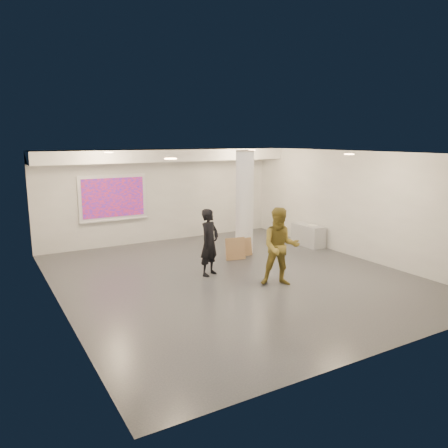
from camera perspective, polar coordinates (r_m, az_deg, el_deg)
floor at (r=10.79m, az=1.07°, el=-6.89°), size 8.00×9.00×0.01m
ceiling at (r=10.26m, az=1.13°, el=9.25°), size 8.00×9.00×0.01m
wall_back at (r=14.42m, az=-8.20°, el=3.71°), size 8.00×0.01×3.00m
wall_front at (r=7.06m, az=20.40°, el=-4.68°), size 8.00×0.01×3.00m
wall_left at (r=9.06m, az=-21.11°, el=-1.32°), size 0.01×9.00×3.00m
wall_right at (r=12.92m, az=16.49°, el=2.51°), size 0.01×9.00×3.00m
soffit_band at (r=13.80m, az=-7.49°, el=8.90°), size 8.00×1.10×0.36m
downlight_nw at (r=11.70m, az=-14.82°, el=9.03°), size 0.22×0.22×0.02m
downlight_ne at (r=13.55m, az=3.67°, el=9.61°), size 0.22×0.22×0.02m
downlight_sw at (r=7.92m, az=-7.00°, el=8.46°), size 0.22×0.22×0.02m
downlight_se at (r=10.46m, az=16.04°, el=8.75°), size 0.22×0.22×0.02m
column at (r=12.71m, az=2.70°, el=2.82°), size 0.52×0.52×3.00m
projection_screen at (r=13.86m, az=-14.28°, el=3.29°), size 2.10×0.13×1.42m
credenza at (r=14.02m, az=10.93°, el=-1.43°), size 0.48×1.15×0.67m
papers_stack at (r=13.87m, az=11.45°, el=-0.15°), size 0.29×0.33×0.02m
cardboard_back at (r=12.57m, az=2.68°, el=-3.03°), size 0.48×0.14×0.52m
cardboard_front at (r=12.17m, az=1.49°, el=-3.25°), size 0.58×0.25×0.62m
woman at (r=10.71m, az=-1.91°, el=-2.41°), size 0.72×0.63×1.66m
man at (r=10.04m, az=7.37°, el=-2.98°), size 1.10×1.03×1.81m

